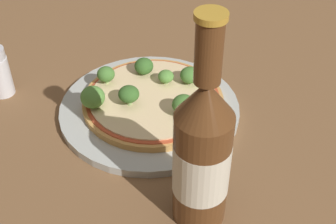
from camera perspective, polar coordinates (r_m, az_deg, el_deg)
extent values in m
plane|color=brown|center=(0.70, -1.80, 0.29)|extent=(3.00, 3.00, 0.00)
cylinder|color=#B2B7B2|center=(0.70, -2.20, 0.35)|extent=(0.27, 0.27, 0.01)
cylinder|color=tan|center=(0.69, -2.00, 1.19)|extent=(0.21, 0.21, 0.01)
cylinder|color=#B74728|center=(0.69, -2.01, 1.57)|extent=(0.20, 0.20, 0.00)
cylinder|color=beige|center=(0.69, -2.01, 1.65)|extent=(0.19, 0.19, 0.00)
cylinder|color=#89A866|center=(0.67, -4.75, 1.37)|extent=(0.01, 0.01, 0.01)
ellipsoid|color=#386628|center=(0.66, -4.81, 2.20)|extent=(0.03, 0.03, 0.02)
cylinder|color=#89A866|center=(0.65, 1.69, -0.10)|extent=(0.01, 0.01, 0.01)
ellipsoid|color=#477A33|center=(0.64, 1.71, 0.76)|extent=(0.03, 0.03, 0.03)
cylinder|color=#89A866|center=(0.68, -9.06, 1.01)|extent=(0.01, 0.01, 0.01)
ellipsoid|color=#568E3D|center=(0.67, -9.16, 1.81)|extent=(0.03, 0.03, 0.03)
cylinder|color=#89A866|center=(0.73, -2.93, 4.94)|extent=(0.01, 0.01, 0.01)
ellipsoid|color=#386628|center=(0.73, -2.95, 5.61)|extent=(0.03, 0.03, 0.03)
cylinder|color=#89A866|center=(0.71, -0.25, 3.80)|extent=(0.01, 0.01, 0.01)
ellipsoid|color=#568E3D|center=(0.71, -0.26, 4.38)|extent=(0.02, 0.02, 0.02)
cylinder|color=#89A866|center=(0.72, -7.51, 3.89)|extent=(0.01, 0.01, 0.01)
ellipsoid|color=#477A33|center=(0.71, -7.58, 4.60)|extent=(0.03, 0.03, 0.02)
cylinder|color=#89A866|center=(0.71, 2.67, 3.86)|extent=(0.01, 0.01, 0.01)
ellipsoid|color=#477A33|center=(0.71, 2.69, 4.53)|extent=(0.03, 0.03, 0.02)
cylinder|color=#563319|center=(0.51, 4.06, -6.90)|extent=(0.06, 0.06, 0.15)
cylinder|color=beige|center=(0.51, 4.08, -6.67)|extent=(0.06, 0.06, 0.07)
cone|color=#563319|center=(0.45, 4.62, 1.53)|extent=(0.06, 0.06, 0.04)
cylinder|color=#563319|center=(0.42, 5.00, 7.33)|extent=(0.03, 0.03, 0.06)
cylinder|color=#B7892D|center=(0.40, 5.29, 11.61)|extent=(0.03, 0.03, 0.01)
cylinder|color=silver|center=(0.76, -19.85, 4.14)|extent=(0.03, 0.03, 0.06)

